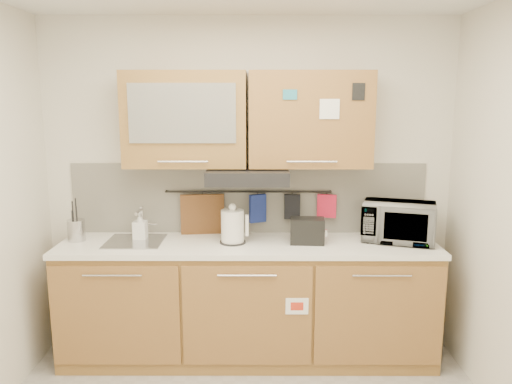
{
  "coord_description": "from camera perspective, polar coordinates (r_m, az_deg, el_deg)",
  "views": [
    {
      "loc": [
        0.07,
        -2.41,
        1.99
      ],
      "look_at": [
        0.06,
        1.05,
        1.33
      ],
      "focal_mm": 35.0,
      "sensor_mm": 36.0,
      "label": 1
    }
  ],
  "objects": [
    {
      "name": "wall_back",
      "position": [
        3.97,
        -0.88,
        0.74
      ],
      "size": [
        3.2,
        0.0,
        3.2
      ],
      "primitive_type": "plane",
      "rotation": [
        1.57,
        0.0,
        0.0
      ],
      "color": "silver",
      "rests_on": "ground"
    },
    {
      "name": "base_cabinet",
      "position": [
        3.94,
        -0.92,
        -12.99
      ],
      "size": [
        2.8,
        0.64,
        0.88
      ],
      "color": "#A07439",
      "rests_on": "floor"
    },
    {
      "name": "countertop",
      "position": [
        3.76,
        -0.94,
        -6.09
      ],
      "size": [
        2.82,
        0.62,
        0.04
      ],
      "primitive_type": "cube",
      "color": "white",
      "rests_on": "base_cabinet"
    },
    {
      "name": "backsplash",
      "position": [
        3.98,
        -0.88,
        -0.71
      ],
      "size": [
        2.8,
        0.02,
        0.56
      ],
      "primitive_type": "cube",
      "color": "silver",
      "rests_on": "countertop"
    },
    {
      "name": "upper_cabinets",
      "position": [
        3.74,
        -1.03,
        8.3
      ],
      "size": [
        1.82,
        0.37,
        0.7
      ],
      "color": "#A07439",
      "rests_on": "wall_back"
    },
    {
      "name": "range_hood",
      "position": [
        3.71,
        -0.95,
        1.9
      ],
      "size": [
        0.6,
        0.46,
        0.1
      ],
      "primitive_type": "cube",
      "color": "black",
      "rests_on": "upper_cabinets"
    },
    {
      "name": "sink",
      "position": [
        3.88,
        -13.63,
        -5.49
      ],
      "size": [
        0.42,
        0.4,
        0.26
      ],
      "color": "silver",
      "rests_on": "countertop"
    },
    {
      "name": "utensil_rail",
      "position": [
        3.93,
        -0.89,
        0.04
      ],
      "size": [
        1.3,
        0.02,
        0.02
      ],
      "primitive_type": "cylinder",
      "rotation": [
        0.0,
        1.57,
        0.0
      ],
      "color": "black",
      "rests_on": "backsplash"
    },
    {
      "name": "utensil_crock",
      "position": [
        4.02,
        -19.85,
        -4.1
      ],
      "size": [
        0.17,
        0.17,
        0.33
      ],
      "rotation": [
        0.0,
        0.0,
        0.4
      ],
      "color": "#B0B0B4",
      "rests_on": "countertop"
    },
    {
      "name": "kettle",
      "position": [
        3.72,
        -2.67,
        -4.04
      ],
      "size": [
        0.22,
        0.19,
        0.3
      ],
      "rotation": [
        0.0,
        0.0,
        -0.03
      ],
      "color": "silver",
      "rests_on": "countertop"
    },
    {
      "name": "toaster",
      "position": [
        3.73,
        5.88,
        -4.4
      ],
      "size": [
        0.26,
        0.17,
        0.19
      ],
      "rotation": [
        0.0,
        0.0,
        -0.07
      ],
      "color": "black",
      "rests_on": "countertop"
    },
    {
      "name": "microwave",
      "position": [
        3.92,
        15.96,
        -3.3
      ],
      "size": [
        0.61,
        0.5,
        0.29
      ],
      "primitive_type": "imported",
      "rotation": [
        0.0,
        0.0,
        -0.31
      ],
      "color": "#999999",
      "rests_on": "countertop"
    },
    {
      "name": "soap_bottle",
      "position": [
        3.91,
        -13.12,
        -3.8
      ],
      "size": [
        0.1,
        0.1,
        0.22
      ],
      "primitive_type": "imported",
      "rotation": [
        0.0,
        0.0,
        -0.04
      ],
      "color": "#999999",
      "rests_on": "countertop"
    },
    {
      "name": "cutting_board",
      "position": [
        3.99,
        -6.12,
        -3.27
      ],
      "size": [
        0.34,
        0.06,
        0.42
      ],
      "primitive_type": "cube",
      "rotation": [
        0.0,
        0.0,
        0.11
      ],
      "color": "brown",
      "rests_on": "utensil_rail"
    },
    {
      "name": "oven_mitt",
      "position": [
        3.94,
        0.2,
        -1.88
      ],
      "size": [
        0.14,
        0.08,
        0.22
      ],
      "primitive_type": "cube",
      "rotation": [
        0.0,
        0.0,
        0.41
      ],
      "color": "navy",
      "rests_on": "utensil_rail"
    },
    {
      "name": "dark_pouch",
      "position": [
        3.95,
        4.15,
        -1.68
      ],
      "size": [
        0.13,
        0.04,
        0.2
      ],
      "primitive_type": "cube",
      "rotation": [
        0.0,
        0.0,
        -0.02
      ],
      "color": "black",
      "rests_on": "utensil_rail"
    },
    {
      "name": "pot_holder",
      "position": [
        3.97,
        8.08,
        -1.59
      ],
      "size": [
        0.15,
        0.06,
        0.18
      ],
      "primitive_type": "cube",
      "rotation": [
        0.0,
        0.0,
        -0.27
      ],
      "color": "red",
      "rests_on": "utensil_rail"
    }
  ]
}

